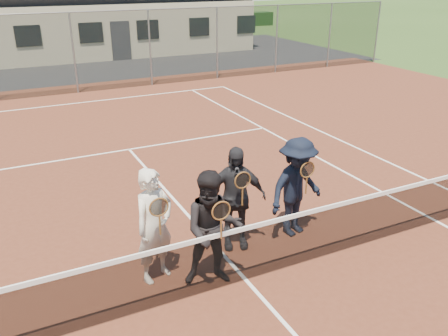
# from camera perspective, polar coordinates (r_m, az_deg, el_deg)

# --- Properties ---
(ground) EXTENTS (220.00, 220.00, 0.00)m
(ground) POSITION_cam_1_polar(r_m,az_deg,el_deg) (25.81, -19.79, 11.53)
(ground) COLOR #2D4A1A
(ground) RESTS_ON ground
(court_surface) EXTENTS (30.00, 30.00, 0.02)m
(court_surface) POSITION_cam_1_polar(r_m,az_deg,el_deg) (7.46, 2.61, -13.37)
(court_surface) COLOR #562819
(court_surface) RESTS_ON ground
(hedge_row) EXTENTS (40.00, 1.20, 1.10)m
(hedge_row) POSITION_cam_1_polar(r_m,az_deg,el_deg) (37.57, -22.52, 15.12)
(hedge_row) COLOR black
(hedge_row) RESTS_ON ground
(court_markings) EXTENTS (11.03, 23.83, 0.01)m
(court_markings) POSITION_cam_1_polar(r_m,az_deg,el_deg) (7.45, 2.61, -13.28)
(court_markings) COLOR white
(court_markings) RESTS_ON court_surface
(tennis_net) EXTENTS (11.68, 0.08, 1.10)m
(tennis_net) POSITION_cam_1_polar(r_m,az_deg,el_deg) (7.16, 2.69, -9.94)
(tennis_net) COLOR slate
(tennis_net) RESTS_ON ground
(perimeter_fence) EXTENTS (30.07, 0.07, 3.02)m
(perimeter_fence) POSITION_cam_1_polar(r_m,az_deg,el_deg) (19.21, -17.64, 13.01)
(perimeter_fence) COLOR slate
(perimeter_fence) RESTS_ON ground
(player_a) EXTENTS (0.77, 0.64, 1.80)m
(player_a) POSITION_cam_1_polar(r_m,az_deg,el_deg) (7.11, -8.38, -6.86)
(player_a) COLOR white
(player_a) RESTS_ON court_surface
(player_b) EXTENTS (1.06, 0.95, 1.80)m
(player_b) POSITION_cam_1_polar(r_m,az_deg,el_deg) (6.95, -1.32, -7.37)
(player_b) COLOR black
(player_b) RESTS_ON court_surface
(player_c) EXTENTS (1.14, 0.76, 1.80)m
(player_c) POSITION_cam_1_polar(r_m,az_deg,el_deg) (7.85, 1.27, -3.62)
(player_c) COLOR black
(player_c) RESTS_ON court_surface
(player_d) EXTENTS (1.28, 0.91, 1.80)m
(player_d) POSITION_cam_1_polar(r_m,az_deg,el_deg) (8.33, 8.72, -2.29)
(player_d) COLOR black
(player_d) RESTS_ON court_surface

